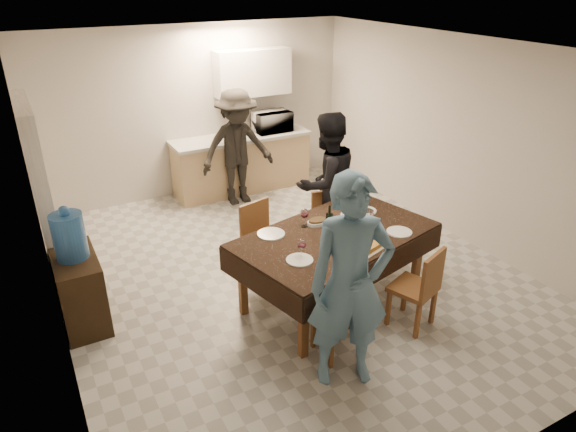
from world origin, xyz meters
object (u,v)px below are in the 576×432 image
at_px(savoury_tart, 365,245).
at_px(person_far, 326,183).
at_px(wine_bottle, 329,220).
at_px(dining_table, 335,237).
at_px(person_near, 350,284).
at_px(water_pitcher, 366,219).
at_px(water_jug, 69,236).
at_px(person_kitchen, 237,148).
at_px(console, 80,290).
at_px(microwave, 272,121).

bearing_deg(savoury_tart, person_far, 72.53).
bearing_deg(wine_bottle, savoury_tart, -70.77).
distance_m(dining_table, person_near, 1.20).
relative_size(water_pitcher, savoury_tart, 0.51).
bearing_deg(person_near, person_far, 82.91).
xyz_separation_m(water_jug, person_near, (1.92, -1.94, -0.03)).
bearing_deg(person_kitchen, savoury_tart, -90.92).
xyz_separation_m(console, wine_bottle, (2.42, -0.84, 0.58)).
distance_m(wine_bottle, person_far, 1.17).
xyz_separation_m(console, microwave, (3.44, 2.48, 0.69)).
bearing_deg(person_near, microwave, 91.55).
distance_m(water_pitcher, person_far, 1.12).
bearing_deg(microwave, dining_table, 73.91).
bearing_deg(savoury_tart, console, 153.73).
bearing_deg(water_jug, wine_bottle, -19.10).
height_order(console, person_far, person_far).
relative_size(microwave, person_near, 0.30).
height_order(dining_table, savoury_tart, savoury_tart).
distance_m(savoury_tart, person_kitchen, 3.30).
bearing_deg(person_far, console, -4.62).
xyz_separation_m(water_pitcher, person_near, (-0.90, -1.00, 0.05)).
bearing_deg(water_jug, person_near, -45.29).
xyz_separation_m(console, savoury_tart, (2.57, -1.27, 0.46)).
distance_m(dining_table, person_far, 1.19).
bearing_deg(dining_table, microwave, 60.28).
bearing_deg(person_far, microwave, -108.01).
height_order(dining_table, water_pitcher, water_pitcher).
distance_m(savoury_tart, microwave, 3.85).
distance_m(wine_bottle, water_pitcher, 0.42).
height_order(wine_bottle, water_pitcher, wine_bottle).
distance_m(person_near, person_kitchen, 4.03).
relative_size(person_far, person_kitchen, 1.02).
xyz_separation_m(dining_table, wine_bottle, (-0.05, 0.05, 0.19)).
bearing_deg(water_pitcher, wine_bottle, 165.96).
relative_size(water_pitcher, microwave, 0.36).
distance_m(water_jug, savoury_tart, 2.87).
bearing_deg(person_near, water_jug, 155.26).
xyz_separation_m(dining_table, microwave, (0.97, 3.37, 0.30)).
bearing_deg(water_jug, person_kitchen, 37.76).
relative_size(console, savoury_tart, 1.99).
bearing_deg(wine_bottle, water_jug, 160.90).
height_order(water_jug, person_kitchen, person_kitchen).
bearing_deg(water_jug, microwave, 35.79).
distance_m(water_jug, wine_bottle, 2.56).
height_order(water_jug, person_near, person_near).
bearing_deg(person_kitchen, person_far, -77.98).
relative_size(wine_bottle, microwave, 0.52).
bearing_deg(person_kitchen, person_near, -100.05).
relative_size(console, microwave, 1.40).
distance_m(wine_bottle, microwave, 3.47).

